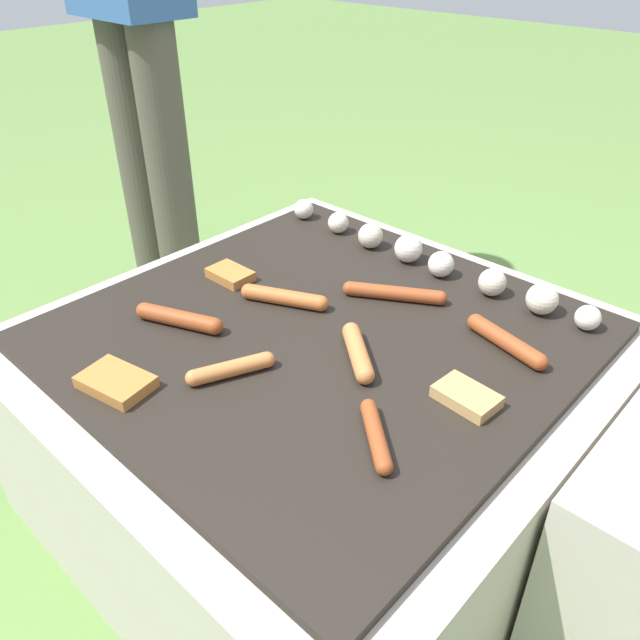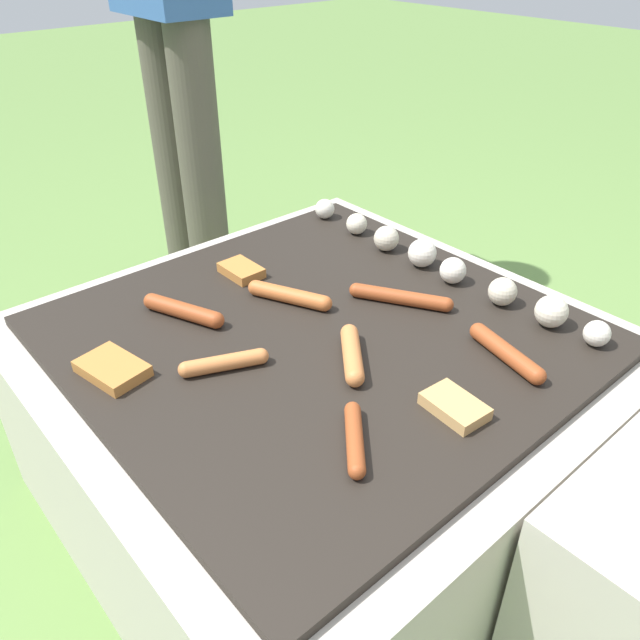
# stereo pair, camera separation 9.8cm
# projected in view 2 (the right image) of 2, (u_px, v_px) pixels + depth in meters

# --- Properties ---
(ground_plane) EXTENTS (14.00, 14.00, 0.00)m
(ground_plane) POSITION_uv_depth(u_px,v_px,m) (320.00, 497.00, 1.36)
(ground_plane) COLOR #608442
(grill) EXTENTS (0.95, 0.95, 0.44)m
(grill) POSITION_uv_depth(u_px,v_px,m) (320.00, 422.00, 1.24)
(grill) COLOR #B2AA9E
(grill) RESTS_ON ground_plane
(sausage_front_right) EXTENTS (0.12, 0.10, 0.02)m
(sausage_front_right) POSITION_uv_depth(u_px,v_px,m) (355.00, 439.00, 0.87)
(sausage_front_right) COLOR #93421E
(sausage_front_right) RESTS_ON grill
(sausage_back_left) EXTENTS (0.17, 0.09, 0.03)m
(sausage_back_left) POSITION_uv_depth(u_px,v_px,m) (183.00, 311.00, 1.15)
(sausage_back_left) COLOR #93421E
(sausage_back_left) RESTS_ON grill
(sausage_mid_left) EXTENTS (0.16, 0.09, 0.03)m
(sausage_mid_left) POSITION_uv_depth(u_px,v_px,m) (289.00, 295.00, 1.19)
(sausage_mid_left) COLOR #B7602D
(sausage_mid_left) RESTS_ON grill
(sausage_back_right) EXTENTS (0.08, 0.14, 0.03)m
(sausage_back_right) POSITION_uv_depth(u_px,v_px,m) (224.00, 363.00, 1.02)
(sausage_back_right) COLOR #C6753D
(sausage_back_right) RESTS_ON grill
(sausage_back_center) EXTENTS (0.17, 0.06, 0.03)m
(sausage_back_center) POSITION_uv_depth(u_px,v_px,m) (506.00, 352.00, 1.04)
(sausage_back_center) COLOR #93421E
(sausage_back_center) RESTS_ON grill
(sausage_front_center) EXTENTS (0.13, 0.11, 0.03)m
(sausage_front_center) POSITION_uv_depth(u_px,v_px,m) (352.00, 354.00, 1.03)
(sausage_front_center) COLOR #C6753D
(sausage_front_center) RESTS_ON grill
(sausage_mid_right) EXTENTS (0.18, 0.12, 0.03)m
(sausage_mid_right) POSITION_uv_depth(u_px,v_px,m) (400.00, 297.00, 1.19)
(sausage_mid_right) COLOR #93421E
(sausage_mid_right) RESTS_ON grill
(bread_slice_center) EXTENTS (0.12, 0.09, 0.02)m
(bread_slice_center) POSITION_uv_depth(u_px,v_px,m) (112.00, 369.00, 1.01)
(bread_slice_center) COLOR #B27033
(bread_slice_center) RESTS_ON grill
(bread_slice_left) EXTENTS (0.10, 0.07, 0.02)m
(bread_slice_left) POSITION_uv_depth(u_px,v_px,m) (455.00, 406.00, 0.93)
(bread_slice_left) COLOR tan
(bread_slice_left) RESTS_ON grill
(bread_slice_right) EXTENTS (0.09, 0.06, 0.02)m
(bread_slice_right) POSITION_uv_depth(u_px,v_px,m) (241.00, 270.00, 1.29)
(bread_slice_right) COLOR #B27033
(bread_slice_right) RESTS_ON grill
(mushroom_row) EXTENTS (0.76, 0.07, 0.06)m
(mushroom_row) POSITION_uv_depth(u_px,v_px,m) (444.00, 264.00, 1.27)
(mushroom_row) COLOR silver
(mushroom_row) RESTS_ON grill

